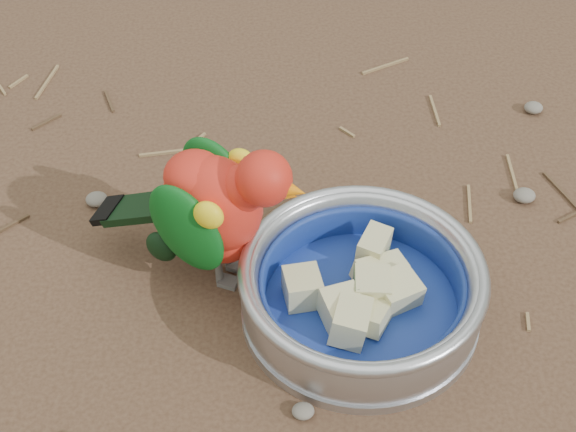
{
  "coord_description": "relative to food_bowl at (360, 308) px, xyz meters",
  "views": [
    {
      "loc": [
        0.01,
        -0.46,
        0.62
      ],
      "look_at": [
        0.03,
        0.09,
        0.08
      ],
      "focal_mm": 55.0,
      "sensor_mm": 36.0,
      "label": 1
    }
  ],
  "objects": [
    {
      "name": "ground",
      "position": [
        -0.09,
        -0.04,
        -0.01
      ],
      "size": [
        60.0,
        60.0,
        0.0
      ],
      "primitive_type": "plane",
      "color": "#4F3625"
    },
    {
      "name": "food_bowl",
      "position": [
        0.0,
        0.0,
        0.0
      ],
      "size": [
        0.21,
        0.21,
        0.02
      ],
      "primitive_type": "cylinder",
      "color": "#B2B2BA",
      "rests_on": "ground"
    },
    {
      "name": "bowl_wall",
      "position": [
        0.0,
        0.0,
        0.03
      ],
      "size": [
        0.21,
        0.21,
        0.04
      ],
      "primitive_type": null,
      "color": "#B2B2BA",
      "rests_on": "food_bowl"
    },
    {
      "name": "fruit_wedges",
      "position": [
        0.0,
        0.0,
        0.02
      ],
      "size": [
        0.13,
        0.13,
        0.03
      ],
      "primitive_type": null,
      "color": "beige",
      "rests_on": "food_bowl"
    },
    {
      "name": "lory_parrot",
      "position": [
        -0.13,
        0.05,
        0.07
      ],
      "size": [
        0.21,
        0.15,
        0.15
      ],
      "primitive_type": null,
      "rotation": [
        0.0,
        0.0,
        -1.95
      ],
      "color": "red",
      "rests_on": "ground"
    },
    {
      "name": "ground_debris",
      "position": [
        -0.05,
        0.02,
        -0.01
      ],
      "size": [
        0.9,
        0.8,
        0.01
      ],
      "primitive_type": null,
      "color": "olive",
      "rests_on": "ground"
    }
  ]
}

